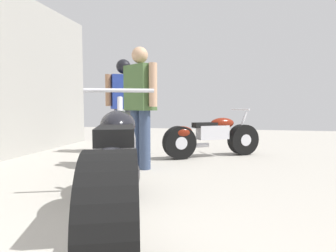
{
  "coord_description": "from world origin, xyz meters",
  "views": [
    {
      "loc": [
        0.63,
        0.2,
        0.9
      ],
      "look_at": [
        -0.02,
        3.33,
        0.66
      ],
      "focal_mm": 30.5,
      "sensor_mm": 36.0,
      "label": 1
    }
  ],
  "objects": [
    {
      "name": "mechanic_in_blue",
      "position": [
        -0.57,
        4.06,
        0.96
      ],
      "size": [
        0.62,
        0.49,
        1.7
      ],
      "color": "#384766",
      "rests_on": "ground_plane"
    },
    {
      "name": "motorcycle_black_naked",
      "position": [
        0.35,
        5.16,
        0.35
      ],
      "size": [
        1.62,
        1.08,
        0.84
      ],
      "color": "black",
      "rests_on": "ground_plane"
    },
    {
      "name": "motorcycle_maroon_cruiser",
      "position": [
        -0.15,
        2.12,
        0.44
      ],
      "size": [
        1.05,
        2.21,
        1.06
      ],
      "color": "black",
      "rests_on": "ground_plane"
    },
    {
      "name": "mechanic_with_helmet",
      "position": [
        -1.28,
        5.3,
        1.05
      ],
      "size": [
        0.63,
        0.46,
        1.75
      ],
      "color": "#4C4C4C",
      "rests_on": "ground_plane"
    },
    {
      "name": "ground_plane",
      "position": [
        0.0,
        3.21,
        0.0
      ],
      "size": [
        15.41,
        15.41,
        0.0
      ],
      "primitive_type": "plane",
      "color": "#A8A399"
    }
  ]
}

